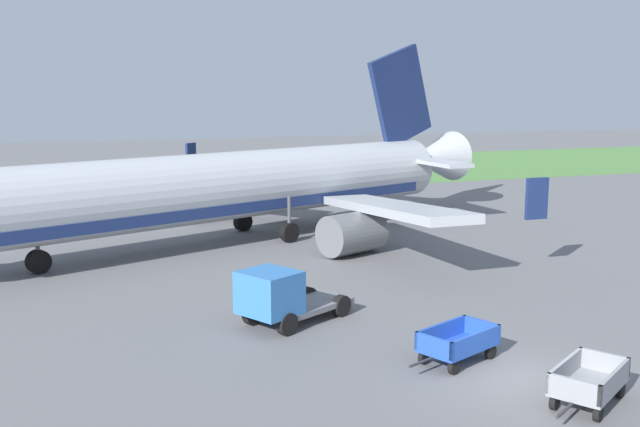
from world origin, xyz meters
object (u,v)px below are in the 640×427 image
(baggage_cart_second_in_row, at_px, (589,382))
(service_truck_beside_carts, at_px, (279,296))
(airplane, at_px, (244,186))
(baggage_cart_third_in_row, at_px, (458,343))

(baggage_cart_second_in_row, xyz_separation_m, service_truck_beside_carts, (-5.93, 8.97, 0.50))
(airplane, distance_m, baggage_cart_third_in_row, 20.62)
(airplane, relative_size, baggage_cart_second_in_row, 10.63)
(airplane, height_order, baggage_cart_third_in_row, airplane)
(baggage_cart_second_in_row, relative_size, service_truck_beside_carts, 0.72)
(airplane, distance_m, baggage_cart_second_in_row, 24.63)
(baggage_cart_third_in_row, relative_size, service_truck_beside_carts, 0.75)
(baggage_cart_third_in_row, bearing_deg, service_truck_beside_carts, 129.55)
(airplane, bearing_deg, baggage_cart_second_in_row, -81.91)
(airplane, xyz_separation_m, baggage_cart_second_in_row, (3.45, -24.26, -2.45))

